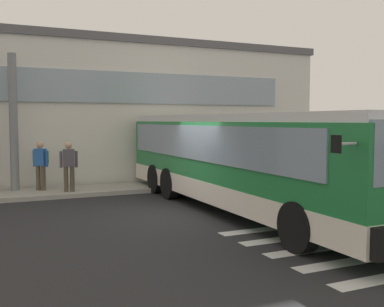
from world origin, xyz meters
The scene contains 8 objects.
ground_plane centered at (0.00, 0.00, -0.01)m, with size 80.00×90.00×0.02m, color #232326.
bay_paint_stripes centered at (2.00, -4.20, 0.00)m, with size 4.40×3.96×0.01m.
terminal_building centered at (-0.67, 11.56, 2.92)m, with size 19.74×13.80×5.85m.
boarding_curb centered at (0.00, 4.80, 0.07)m, with size 21.94×2.00×0.15m, color #9E9B93.
entry_support_column centered at (-4.00, 5.40, 2.47)m, with size 0.28×0.28×4.64m, color slate.
bus_main_foreground centered at (1.66, -0.24, 1.34)m, with size 3.05×11.90×2.70m.
passenger_near_column centered at (-3.18, 5.04, 1.11)m, with size 0.52×0.51×1.68m.
passenger_by_doorway centered at (-2.38, 4.31, 1.08)m, with size 0.58×0.27×1.68m.
Camera 1 is at (-4.96, -11.24, 2.53)m, focal length 42.81 mm.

